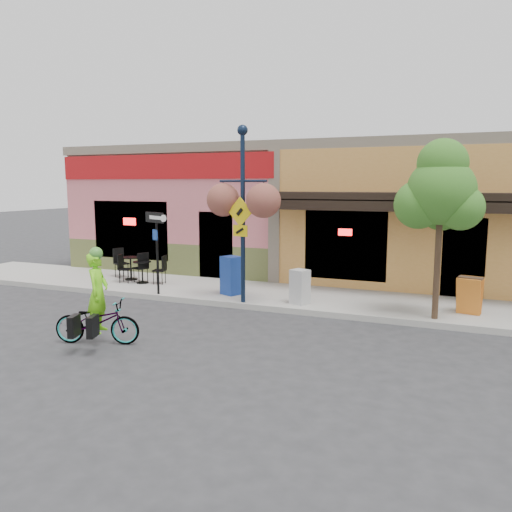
# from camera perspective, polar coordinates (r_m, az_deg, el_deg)

# --- Properties ---
(ground) EXTENTS (90.00, 90.00, 0.00)m
(ground) POSITION_cam_1_polar(r_m,az_deg,el_deg) (12.12, 0.96, -6.99)
(ground) COLOR #2D2D30
(ground) RESTS_ON ground
(sidewalk) EXTENTS (24.00, 3.00, 0.15)m
(sidewalk) POSITION_cam_1_polar(r_m,az_deg,el_deg) (13.93, 3.94, -4.68)
(sidewalk) COLOR #9E9B93
(sidewalk) RESTS_ON ground
(curb) EXTENTS (24.00, 0.12, 0.15)m
(curb) POSITION_cam_1_polar(r_m,az_deg,el_deg) (12.60, 1.87, -6.05)
(curb) COLOR #A8A59E
(curb) RESTS_ON ground
(building) EXTENTS (18.20, 8.20, 4.50)m
(building) POSITION_cam_1_polar(r_m,az_deg,el_deg) (18.91, 9.24, 5.30)
(building) COLOR #C9636C
(building) RESTS_ON ground
(bicycle) EXTENTS (1.82, 1.09, 0.90)m
(bicycle) POSITION_cam_1_polar(r_m,az_deg,el_deg) (10.54, -17.69, -7.17)
(bicycle) COLOR maroon
(bicycle) RESTS_ON ground
(cyclist_rider) EXTENTS (0.54, 0.67, 1.60)m
(cyclist_rider) POSITION_cam_1_polar(r_m,az_deg,el_deg) (10.42, -17.56, -5.35)
(cyclist_rider) COLOR #79F019
(cyclist_rider) RESTS_ON ground
(lamp_post) EXTENTS (1.52, 0.86, 4.49)m
(lamp_post) POSITION_cam_1_polar(r_m,az_deg,el_deg) (12.64, -1.52, 4.67)
(lamp_post) COLOR #0F1C31
(lamp_post) RESTS_ON sidewalk
(one_way_sign) EXTENTS (0.87, 0.53, 2.27)m
(one_way_sign) POSITION_cam_1_polar(r_m,az_deg,el_deg) (13.98, -11.21, 0.28)
(one_way_sign) COLOR black
(one_way_sign) RESTS_ON sidewalk
(cafe_set_left) EXTENTS (1.79, 1.39, 0.96)m
(cafe_set_left) POSITION_cam_1_polar(r_m,az_deg,el_deg) (16.38, -14.13, -0.99)
(cafe_set_left) COLOR black
(cafe_set_left) RESTS_ON sidewalk
(cafe_set_right) EXTENTS (1.59, 1.02, 0.89)m
(cafe_set_right) POSITION_cam_1_polar(r_m,az_deg,el_deg) (15.73, -12.88, -1.45)
(cafe_set_right) COLOR black
(cafe_set_right) RESTS_ON sidewalk
(newspaper_box_blue) EXTENTS (0.61, 0.58, 1.06)m
(newspaper_box_blue) POSITION_cam_1_polar(r_m,az_deg,el_deg) (13.80, -2.87, -2.23)
(newspaper_box_blue) COLOR navy
(newspaper_box_blue) RESTS_ON sidewalk
(newspaper_box_grey) EXTENTS (0.52, 0.50, 0.88)m
(newspaper_box_grey) POSITION_cam_1_polar(r_m,az_deg,el_deg) (12.75, 5.03, -3.53)
(newspaper_box_grey) COLOR #B8B8B8
(newspaper_box_grey) RESTS_ON sidewalk
(street_tree) EXTENTS (1.94, 1.94, 4.06)m
(street_tree) POSITION_cam_1_polar(r_m,az_deg,el_deg) (11.78, 20.20, 2.86)
(street_tree) COLOR #3D7A26
(street_tree) RESTS_ON sidewalk
(sandwich_board) EXTENTS (0.60, 0.49, 0.88)m
(sandwich_board) POSITION_cam_1_polar(r_m,az_deg,el_deg) (12.60, 23.08, -4.30)
(sandwich_board) COLOR orange
(sandwich_board) RESTS_ON sidewalk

